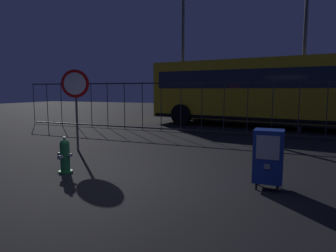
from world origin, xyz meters
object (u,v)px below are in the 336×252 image
object	(u,v)px
fire_hydrant	(65,156)
street_light_far_left	(183,36)
stop_sign	(76,93)
bus_near	(267,89)
newspaper_box_primary	(268,156)
street_light_near_right	(305,30)
bus_far	(275,89)

from	to	relation	value
fire_hydrant	street_light_far_left	distance (m)	10.06
stop_sign	bus_near	bearing A→B (deg)	59.58
newspaper_box_primary	bus_near	world-z (taller)	bus_near
street_light_near_right	street_light_far_left	xyz separation A→B (m)	(-5.33, 0.77, 0.22)
fire_hydrant	bus_far	world-z (taller)	bus_far
fire_hydrant	street_light_near_right	bearing A→B (deg)	61.76
newspaper_box_primary	stop_sign	world-z (taller)	stop_sign
fire_hydrant	stop_sign	xyz separation A→B (m)	(-1.27, 1.94, 1.25)
bus_near	bus_far	xyz separation A→B (m)	(0.12, 4.03, 0.00)
stop_sign	bus_near	size ratio (longest dim) A/B	0.21
newspaper_box_primary	bus_far	bearing A→B (deg)	92.66
bus_far	street_light_near_right	xyz separation A→B (m)	(1.28, -5.01, 2.29)
bus_far	stop_sign	bearing A→B (deg)	-112.62
stop_sign	street_light_near_right	distance (m)	9.08
fire_hydrant	street_light_near_right	size ratio (longest dim) A/B	0.11
fire_hydrant	bus_far	xyz separation A→B (m)	(3.27, 13.49, 1.36)
bus_near	street_light_far_left	bearing A→B (deg)	-168.76
newspaper_box_primary	bus_near	size ratio (longest dim) A/B	0.09
newspaper_box_primary	stop_sign	distance (m)	5.43
bus_far	street_light_near_right	size ratio (longest dim) A/B	1.53
bus_near	bus_far	distance (m)	4.03
bus_far	fire_hydrant	bearing A→B (deg)	-104.79
newspaper_box_primary	bus_near	bearing A→B (deg)	94.64
stop_sign	bus_near	world-z (taller)	bus_near
newspaper_box_primary	bus_near	distance (m)	9.02
fire_hydrant	bus_far	size ratio (longest dim) A/B	0.07
newspaper_box_primary	street_light_near_right	distance (m)	8.67
street_light_far_left	stop_sign	bearing A→B (deg)	-93.84
street_light_far_left	bus_near	bearing A→B (deg)	3.18
newspaper_box_primary	bus_far	xyz separation A→B (m)	(-0.60, 12.94, 1.14)
newspaper_box_primary	stop_sign	size ratio (longest dim) A/B	0.46
fire_hydrant	bus_near	world-z (taller)	bus_near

